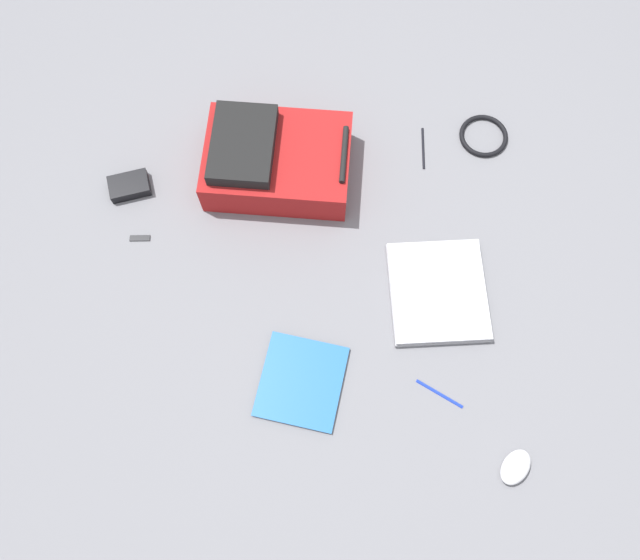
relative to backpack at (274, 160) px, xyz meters
The scene contains 10 objects.
ground_plane 0.43m from the backpack, 19.38° to the left, with size 3.96×3.96×0.00m, color slate.
backpack is the anchor object (origin of this frame).
laptop 0.61m from the backpack, 43.80° to the left, with size 0.32×0.29×0.03m.
book_red 0.65m from the backpack, ahead, with size 0.29×0.28×0.01m.
computer_mouse 1.08m from the backpack, 30.00° to the left, with size 0.07×0.10×0.04m, color silver.
cable_coil 0.66m from the backpack, 94.53° to the left, with size 0.15×0.15×0.01m, color black.
power_brick 0.44m from the backpack, 88.73° to the right, with size 0.08×0.12×0.03m, color black.
pen_black 0.47m from the backpack, 93.89° to the left, with size 0.01×0.01×0.14m, color black.
pen_blue 0.82m from the backpack, 27.78° to the left, with size 0.01×0.01×0.14m, color #1933B2.
usb_stick 0.46m from the backpack, 66.80° to the right, with size 0.02×0.06×0.01m, color black.
Camera 1 is at (0.58, -0.11, 1.72)m, focal length 35.80 mm.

